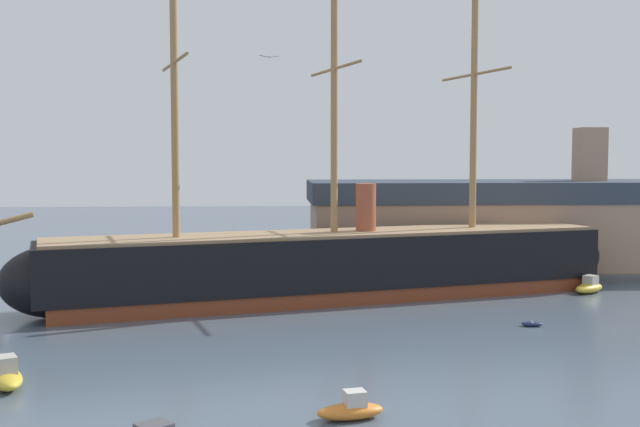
{
  "coord_description": "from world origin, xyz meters",
  "views": [
    {
      "loc": [
        -3.19,
        -24.19,
        14.08
      ],
      "look_at": [
        0.55,
        36.63,
        9.65
      ],
      "focal_mm": 44.21,
      "sensor_mm": 36.0,
      "label": 1
    }
  ],
  "objects_px": {
    "dinghy_alongside_stern": "(532,324)",
    "dockside_warehouse_right": "(516,227)",
    "motorboat_far_right": "(589,287)",
    "seagull_in_flight": "(269,57)",
    "motorboat_near_centre": "(351,409)",
    "motorboat_mid_left": "(5,376)",
    "tall_ship": "(334,264)"
  },
  "relations": [
    {
      "from": "tall_ship",
      "to": "dinghy_alongside_stern",
      "type": "relative_size",
      "value": 35.21
    },
    {
      "from": "motorboat_near_centre",
      "to": "dinghy_alongside_stern",
      "type": "height_order",
      "value": "motorboat_near_centre"
    },
    {
      "from": "dinghy_alongside_stern",
      "to": "dockside_warehouse_right",
      "type": "bearing_deg",
      "value": 74.98
    },
    {
      "from": "dinghy_alongside_stern",
      "to": "motorboat_near_centre",
      "type": "bearing_deg",
      "value": -128.1
    },
    {
      "from": "motorboat_far_right",
      "to": "seagull_in_flight",
      "type": "bearing_deg",
      "value": -134.06
    },
    {
      "from": "dinghy_alongside_stern",
      "to": "motorboat_far_right",
      "type": "bearing_deg",
      "value": 53.99
    },
    {
      "from": "motorboat_near_centre",
      "to": "motorboat_far_right",
      "type": "distance_m",
      "value": 47.13
    },
    {
      "from": "motorboat_near_centre",
      "to": "dinghy_alongside_stern",
      "type": "distance_m",
      "value": 28.08
    },
    {
      "from": "dinghy_alongside_stern",
      "to": "motorboat_mid_left",
      "type": "bearing_deg",
      "value": -158.46
    },
    {
      "from": "motorboat_near_centre",
      "to": "dockside_warehouse_right",
      "type": "bearing_deg",
      "value": 64.04
    },
    {
      "from": "motorboat_near_centre",
      "to": "motorboat_far_right",
      "type": "xyz_separation_m",
      "value": [
        28.53,
        37.51,
        0.09
      ]
    },
    {
      "from": "tall_ship",
      "to": "motorboat_near_centre",
      "type": "xyz_separation_m",
      "value": [
        -1.9,
        -35.41,
        -2.99
      ]
    },
    {
      "from": "tall_ship",
      "to": "motorboat_mid_left",
      "type": "height_order",
      "value": "tall_ship"
    },
    {
      "from": "motorboat_near_centre",
      "to": "seagull_in_flight",
      "type": "height_order",
      "value": "seagull_in_flight"
    },
    {
      "from": "motorboat_far_right",
      "to": "seagull_in_flight",
      "type": "xyz_separation_m",
      "value": [
        -32.84,
        -33.93,
        19.03
      ]
    },
    {
      "from": "seagull_in_flight",
      "to": "dinghy_alongside_stern",
      "type": "bearing_deg",
      "value": 40.57
    },
    {
      "from": "motorboat_far_right",
      "to": "dockside_warehouse_right",
      "type": "xyz_separation_m",
      "value": [
        -3.13,
        14.66,
        4.93
      ]
    },
    {
      "from": "motorboat_mid_left",
      "to": "dinghy_alongside_stern",
      "type": "xyz_separation_m",
      "value": [
        37.87,
        14.95,
        -0.49
      ]
    },
    {
      "from": "motorboat_mid_left",
      "to": "motorboat_far_right",
      "type": "xyz_separation_m",
      "value": [
        49.07,
        30.36,
        -0.06
      ]
    },
    {
      "from": "tall_ship",
      "to": "seagull_in_flight",
      "type": "xyz_separation_m",
      "value": [
        -6.2,
        -31.84,
        16.13
      ]
    },
    {
      "from": "motorboat_mid_left",
      "to": "motorboat_far_right",
      "type": "relative_size",
      "value": 1.14
    },
    {
      "from": "motorboat_near_centre",
      "to": "dinghy_alongside_stern",
      "type": "relative_size",
      "value": 2.1
    },
    {
      "from": "motorboat_near_centre",
      "to": "seagull_in_flight",
      "type": "xyz_separation_m",
      "value": [
        -4.31,
        3.57,
        19.12
      ]
    },
    {
      "from": "seagull_in_flight",
      "to": "motorboat_mid_left",
      "type": "bearing_deg",
      "value": 167.58
    },
    {
      "from": "dinghy_alongside_stern",
      "to": "seagull_in_flight",
      "type": "xyz_separation_m",
      "value": [
        -21.64,
        -18.52,
        19.45
      ]
    },
    {
      "from": "seagull_in_flight",
      "to": "tall_ship",
      "type": "bearing_deg",
      "value": 78.97
    },
    {
      "from": "tall_ship",
      "to": "motorboat_near_centre",
      "type": "bearing_deg",
      "value": -93.07
    },
    {
      "from": "motorboat_mid_left",
      "to": "dockside_warehouse_right",
      "type": "height_order",
      "value": "dockside_warehouse_right"
    },
    {
      "from": "motorboat_mid_left",
      "to": "seagull_in_flight",
      "type": "height_order",
      "value": "seagull_in_flight"
    },
    {
      "from": "motorboat_near_centre",
      "to": "motorboat_far_right",
      "type": "height_order",
      "value": "motorboat_far_right"
    },
    {
      "from": "motorboat_mid_left",
      "to": "motorboat_far_right",
      "type": "height_order",
      "value": "motorboat_mid_left"
    },
    {
      "from": "motorboat_near_centre",
      "to": "dockside_warehouse_right",
      "type": "xyz_separation_m",
      "value": [
        25.4,
        52.17,
        5.02
      ]
    }
  ]
}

